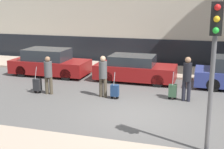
# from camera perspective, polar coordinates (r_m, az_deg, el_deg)

# --- Properties ---
(ground_plane) EXTENTS (80.00, 80.00, 0.00)m
(ground_plane) POSITION_cam_1_polar(r_m,az_deg,el_deg) (11.30, 4.27, -7.21)
(ground_plane) COLOR #565451
(sidewalk_far) EXTENTS (28.00, 3.00, 0.12)m
(sidewalk_far) POSITION_cam_1_polar(r_m,az_deg,el_deg) (17.92, 9.18, 0.61)
(sidewalk_far) COLOR tan
(sidewalk_far) RESTS_ON ground_plane
(parked_car_0) EXTENTS (4.18, 1.80, 1.43)m
(parked_car_0) POSITION_cam_1_polar(r_m,az_deg,el_deg) (17.23, -11.37, 2.08)
(parked_car_0) COLOR maroon
(parked_car_0) RESTS_ON ground_plane
(parked_car_1) EXTENTS (3.99, 1.71, 1.31)m
(parked_car_1) POSITION_cam_1_polar(r_m,az_deg,el_deg) (15.65, 4.17, 1.00)
(parked_car_1) COLOR maroon
(parked_car_1) RESTS_ON ground_plane
(pedestrian_left) EXTENTS (0.35, 0.34, 1.66)m
(pedestrian_left) POSITION_cam_1_polar(r_m,az_deg,el_deg) (13.65, -11.58, 0.27)
(pedestrian_left) COLOR #4C4233
(pedestrian_left) RESTS_ON ground_plane
(trolley_left) EXTENTS (0.34, 0.29, 1.19)m
(trolley_left) POSITION_cam_1_polar(r_m,az_deg,el_deg) (14.02, -13.50, -1.82)
(trolley_left) COLOR #262628
(trolley_left) RESTS_ON ground_plane
(pedestrian_center) EXTENTS (0.35, 0.34, 1.76)m
(pedestrian_center) POSITION_cam_1_polar(r_m,az_deg,el_deg) (12.93, -1.67, 0.12)
(pedestrian_center) COLOR #4C4233
(pedestrian_center) RESTS_ON ground_plane
(trolley_center) EXTENTS (0.34, 0.29, 1.13)m
(trolley_center) POSITION_cam_1_polar(r_m,az_deg,el_deg) (12.85, 0.51, -2.95)
(trolley_center) COLOR navy
(trolley_center) RESTS_ON ground_plane
(pedestrian_right) EXTENTS (0.35, 0.34, 1.81)m
(pedestrian_right) POSITION_cam_1_polar(r_m,az_deg,el_deg) (12.74, 13.57, -0.29)
(pedestrian_right) COLOR #23232D
(pedestrian_right) RESTS_ON ground_plane
(trolley_right) EXTENTS (0.34, 0.29, 1.17)m
(trolley_right) POSITION_cam_1_polar(r_m,az_deg,el_deg) (13.01, 11.03, -2.91)
(trolley_right) COLOR #335138
(trolley_right) RESTS_ON ground_plane
(traffic_light) EXTENTS (0.28, 0.47, 3.95)m
(traffic_light) POSITION_cam_1_polar(r_m,az_deg,el_deg) (8.07, 18.17, 4.44)
(traffic_light) COLOR #515154
(traffic_light) RESTS_ON ground_plane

